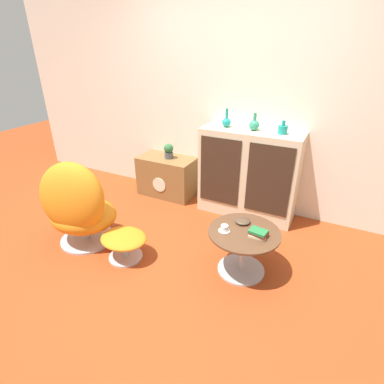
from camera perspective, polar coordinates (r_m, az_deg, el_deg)
name	(u,v)px	position (r m, az deg, el deg)	size (l,w,h in m)	color
ground_plane	(166,267)	(2.90, -5.05, -14.13)	(12.00, 12.00, 0.00)	#9E3D19
wall_back	(232,99)	(3.66, 7.66, 17.14)	(6.40, 0.06, 2.60)	silver
sideboard	(248,174)	(3.56, 10.69, 3.45)	(1.12, 0.42, 1.03)	beige
tv_console	(167,176)	(4.08, -4.72, 3.03)	(0.75, 0.42, 0.53)	brown
egg_chair	(78,207)	(3.17, -20.89, -2.74)	(0.80, 0.75, 0.93)	#B7B7BC
ottoman	(124,241)	(2.96, -12.84, -9.01)	(0.45, 0.39, 0.27)	#B7B7BC
coffee_table	(243,246)	(2.73, 9.69, -10.07)	(0.63, 0.63, 0.43)	#B7B7BC
vase_leftmost	(226,122)	(3.48, 6.58, 13.16)	(0.10, 0.10, 0.21)	teal
vase_inner_left	(254,125)	(3.38, 11.77, 12.43)	(0.11, 0.11, 0.19)	#2D8E6B
vase_inner_right	(283,129)	(3.32, 16.89, 11.37)	(0.10, 0.10, 0.14)	teal
potted_plant	(169,151)	(3.93, -4.47, 7.82)	(0.12, 0.12, 0.19)	#4C4C51
teacup	(224,229)	(2.61, 6.19, -6.95)	(0.10, 0.10, 0.05)	white
book_stack	(258,233)	(2.59, 12.51, -7.67)	(0.16, 0.13, 0.06)	beige
bowl	(243,221)	(2.75, 9.63, -5.46)	(0.14, 0.14, 0.04)	#4C3828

